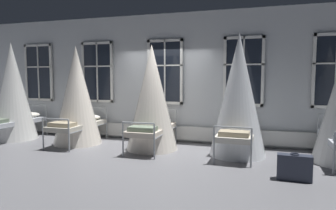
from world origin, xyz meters
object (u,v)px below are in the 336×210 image
Objects in this scene: cot_third at (152,99)px; suitcase_dark at (294,167)px; cot_fourth at (238,97)px; cot_first at (13,93)px; cot_second at (77,97)px.

suitcase_dark is at bearing -115.59° from cot_third.
suitcase_dark is (1.07, -1.44, -1.09)m from cot_fourth.
cot_third is at bearing -88.22° from cot_first.
cot_fourth reaches higher than cot_second.
cot_second is at bearing -87.94° from cot_first.
cot_fourth reaches higher than cot_first.
cot_first is at bearing 171.17° from suitcase_dark.
cot_third is at bearing 157.46° from suitcase_dark.
cot_second is 4.52× the size of suitcase_dark.
cot_first is 1.07× the size of cot_third.
cot_first is 1.00× the size of cot_fourth.
cot_second is at bearing 89.03° from cot_third.
cot_fourth is at bearing 128.57° from suitcase_dark.
cot_first reaches higher than cot_second.
suitcase_dark is at bearing -141.80° from cot_fourth.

